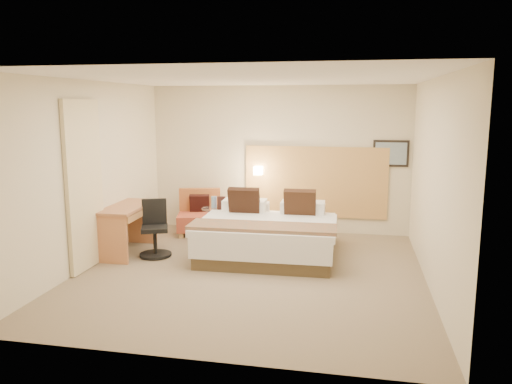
% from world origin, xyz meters
% --- Properties ---
extents(floor, '(4.80, 5.00, 0.02)m').
position_xyz_m(floor, '(0.00, 0.00, -0.01)').
color(floor, '#786751').
rests_on(floor, ground).
extents(ceiling, '(4.80, 5.00, 0.02)m').
position_xyz_m(ceiling, '(0.00, 0.00, 2.71)').
color(ceiling, white).
rests_on(ceiling, floor).
extents(wall_back, '(4.80, 0.02, 2.70)m').
position_xyz_m(wall_back, '(0.00, 2.51, 1.35)').
color(wall_back, beige).
rests_on(wall_back, floor).
extents(wall_front, '(4.80, 0.02, 2.70)m').
position_xyz_m(wall_front, '(0.00, -2.51, 1.35)').
color(wall_front, beige).
rests_on(wall_front, floor).
extents(wall_left, '(0.02, 5.00, 2.70)m').
position_xyz_m(wall_left, '(-2.41, 0.00, 1.35)').
color(wall_left, beige).
rests_on(wall_left, floor).
extents(wall_right, '(0.02, 5.00, 2.70)m').
position_xyz_m(wall_right, '(2.41, 0.00, 1.35)').
color(wall_right, beige).
rests_on(wall_right, floor).
extents(headboard_panel, '(2.60, 0.04, 1.30)m').
position_xyz_m(headboard_panel, '(0.70, 2.47, 0.95)').
color(headboard_panel, tan).
rests_on(headboard_panel, wall_back).
extents(art_frame, '(0.62, 0.03, 0.47)m').
position_xyz_m(art_frame, '(2.02, 2.48, 1.50)').
color(art_frame, black).
rests_on(art_frame, wall_back).
extents(art_canvas, '(0.54, 0.01, 0.39)m').
position_xyz_m(art_canvas, '(2.02, 2.46, 1.50)').
color(art_canvas, gray).
rests_on(art_canvas, wall_back).
extents(lamp_arm, '(0.02, 0.12, 0.02)m').
position_xyz_m(lamp_arm, '(-0.35, 2.42, 1.15)').
color(lamp_arm, white).
rests_on(lamp_arm, wall_back).
extents(lamp_shade, '(0.15, 0.15, 0.15)m').
position_xyz_m(lamp_shade, '(-0.35, 2.36, 1.15)').
color(lamp_shade, '#FFEDC6').
rests_on(lamp_shade, wall_back).
extents(curtain, '(0.06, 0.90, 2.42)m').
position_xyz_m(curtain, '(-2.36, -0.25, 1.22)').
color(curtain, beige).
rests_on(curtain, wall_left).
extents(bottle_a, '(0.06, 0.06, 0.21)m').
position_xyz_m(bottle_a, '(-1.01, 1.60, 0.67)').
color(bottle_a, '#8EB9DB').
rests_on(bottle_a, side_table).
extents(bottle_b, '(0.06, 0.06, 0.21)m').
position_xyz_m(bottle_b, '(-0.98, 1.63, 0.67)').
color(bottle_b, '#788BBA').
rests_on(bottle_b, side_table).
extents(menu_folder, '(0.14, 0.06, 0.23)m').
position_xyz_m(menu_folder, '(-0.83, 1.51, 0.68)').
color(menu_folder, '#331815').
rests_on(menu_folder, side_table).
extents(bed, '(2.15, 2.09, 1.03)m').
position_xyz_m(bed, '(0.10, 0.94, 0.33)').
color(bed, '#493A24').
rests_on(bed, floor).
extents(lounge_chair, '(0.90, 0.83, 0.81)m').
position_xyz_m(lounge_chair, '(-1.38, 1.98, 0.32)').
color(lounge_chair, tan).
rests_on(lounge_chair, floor).
extents(side_table, '(0.53, 0.53, 0.57)m').
position_xyz_m(side_table, '(-0.94, 1.56, 0.32)').
color(side_table, silver).
rests_on(side_table, floor).
extents(desk, '(0.59, 1.25, 0.77)m').
position_xyz_m(desk, '(-2.11, 0.58, 0.61)').
color(desk, '#A1633F').
rests_on(desk, floor).
extents(desk_chair, '(0.64, 0.64, 0.88)m').
position_xyz_m(desk_chair, '(-1.64, 0.51, 0.36)').
color(desk_chair, black).
rests_on(desk_chair, floor).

